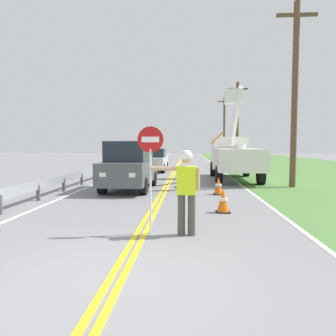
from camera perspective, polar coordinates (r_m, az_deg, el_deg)
ground_plane at (r=4.92m, az=-9.28°, el=-18.99°), size 160.00×160.00×0.00m
grass_verge_right at (r=26.67m, az=26.99°, el=-0.57°), size 16.00×110.00×0.01m
centerline_yellow_left at (r=24.51m, az=1.02°, el=-0.49°), size 0.11×110.00×0.01m
centerline_yellow_right at (r=24.50m, az=1.44°, el=-0.50°), size 0.11×110.00×0.01m
edge_line_right at (r=24.62m, az=9.63°, el=-0.53°), size 0.12×110.00×0.01m
edge_line_left at (r=24.92m, az=-7.07°, el=-0.45°), size 0.12×110.00×0.01m
flagger_worker at (r=6.83m, az=3.23°, el=-3.35°), size 1.08×0.27×1.83m
stop_sign_paddle at (r=6.89m, az=-3.13°, el=2.25°), size 0.56×0.04×2.33m
utility_bucket_truck at (r=18.75m, az=11.56°, el=2.34°), size 2.72×6.83×5.20m
oncoming_suv_nearest at (r=14.06m, az=-6.78°, el=0.46°), size 2.00×4.64×2.10m
oncoming_sedan_second at (r=23.83m, az=-2.58°, el=1.37°), size 1.99×4.14×1.70m
utility_pole_near at (r=16.05m, az=21.64°, el=12.50°), size 1.80×0.28×8.37m
utility_pole_mid at (r=29.91m, az=12.23°, el=7.87°), size 1.80×0.28×7.63m
utility_pole_far at (r=44.35m, az=9.97°, el=7.15°), size 1.80×0.28×8.46m
traffic_cone_lead at (r=9.37m, az=9.79°, el=-5.78°), size 0.40×0.40×0.70m
traffic_cone_mid at (r=12.72m, az=8.96°, el=-3.20°), size 0.40×0.40×0.70m
guardrail_left_shoulder at (r=19.54m, az=-11.89°, el=-0.21°), size 0.10×32.00×0.71m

